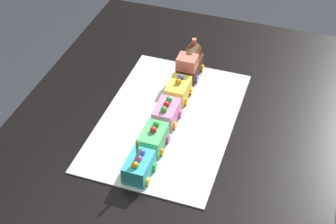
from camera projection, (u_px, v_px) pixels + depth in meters
The scene contains 8 objects.
dining_table at pixel (171, 156), 1.60m from camera, with size 1.40×1.00×0.74m.
cake_board at pixel (168, 120), 1.56m from camera, with size 0.60×0.40×0.00m, color silver.
cake_locomotive at pixel (190, 63), 1.71m from camera, with size 0.14×0.08×0.12m.
cake_car_gondola_lemon at pixel (178, 90), 1.63m from camera, with size 0.10×0.08×0.07m.
cake_car_tanker_bubblegum at pixel (167, 113), 1.54m from camera, with size 0.10×0.08×0.07m.
cake_car_hopper_mint_green at pixel (154, 138), 1.46m from camera, with size 0.10×0.08×0.07m.
cake_car_caboose_turquoise at pixel (139, 167), 1.37m from camera, with size 0.10×0.08×0.07m.
birthday_candle at pixel (137, 148), 1.32m from camera, with size 0.01×0.01×0.07m.
Camera 1 is at (1.05, 0.35, 1.79)m, focal length 53.82 mm.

